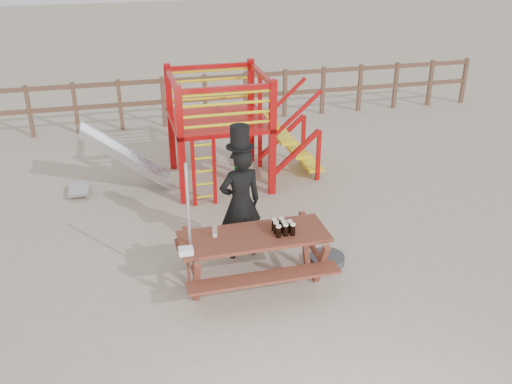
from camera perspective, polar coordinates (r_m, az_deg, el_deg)
name	(u,v)px	position (r m, az deg, el deg)	size (l,w,h in m)	color
ground	(256,288)	(7.84, 0.01, -9.57)	(60.00, 60.00, 0.00)	tan
back_fence	(184,95)	(13.82, -7.20, 9.61)	(15.09, 0.09, 1.20)	brown
playground_fort	(215,127)	(10.51, -4.13, 6.47)	(4.71, 1.84, 2.10)	#A90B0B
picnic_table	(254,253)	(7.67, -0.20, -6.12)	(1.98, 1.38, 0.76)	brown
man_with_hat	(240,200)	(8.11, -1.56, -0.81)	(0.68, 0.50, 2.02)	black
metal_pole	(190,232)	(7.28, -6.66, -3.98)	(0.04, 0.04, 1.88)	#B2B2B7
parasol_base	(327,259)	(8.39, 7.11, -6.69)	(0.51, 0.51, 0.22)	#38383D
paper_bag	(186,251)	(7.15, -7.03, -5.88)	(0.18, 0.14, 0.08)	white
stout_pints	(283,227)	(7.53, 2.69, -3.54)	(0.27, 0.27, 0.17)	black
empty_glasses	(215,232)	(7.48, -4.15, -3.99)	(0.07, 0.07, 0.15)	silver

